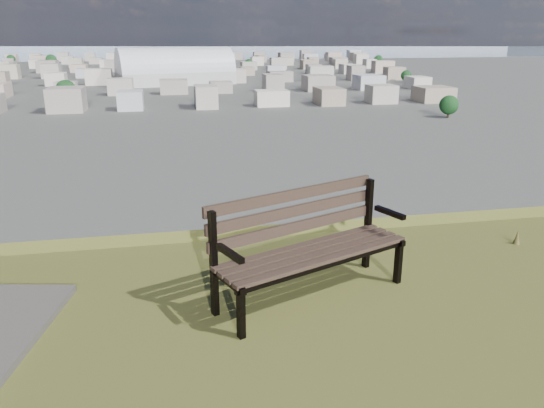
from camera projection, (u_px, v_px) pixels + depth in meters
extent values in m
cube|color=#3C2E23|center=(327.00, 260.00, 4.75)|extent=(1.80, 0.82, 0.04)
cube|color=#3C2E23|center=(318.00, 255.00, 4.85)|extent=(1.80, 0.82, 0.04)
cube|color=#3C2E23|center=(310.00, 251.00, 4.95)|extent=(1.80, 0.82, 0.04)
cube|color=#3C2E23|center=(301.00, 246.00, 5.05)|extent=(1.80, 0.82, 0.04)
cube|color=#3C2E23|center=(296.00, 227.00, 5.06)|extent=(1.78, 0.77, 0.11)
cube|color=#3C2E23|center=(295.00, 211.00, 5.03)|extent=(1.78, 0.77, 0.11)
cube|color=#3C2E23|center=(293.00, 195.00, 5.01)|extent=(1.78, 0.77, 0.11)
cube|color=black|center=(241.00, 312.00, 4.32)|extent=(0.07, 0.08, 0.47)
cube|color=black|center=(214.00, 264.00, 4.60)|extent=(0.07, 0.08, 0.98)
cube|color=black|center=(228.00, 280.00, 4.42)|extent=(0.25, 0.51, 0.05)
cube|color=black|center=(230.00, 253.00, 4.30)|extent=(0.20, 0.37, 0.05)
cube|color=black|center=(398.00, 261.00, 5.28)|extent=(0.07, 0.08, 0.47)
cube|color=black|center=(368.00, 224.00, 5.56)|extent=(0.07, 0.08, 0.98)
cube|color=black|center=(384.00, 236.00, 5.39)|extent=(0.25, 0.51, 0.05)
cube|color=black|center=(390.00, 213.00, 5.26)|extent=(0.20, 0.37, 0.05)
cube|color=black|center=(327.00, 265.00, 4.75)|extent=(1.78, 0.77, 0.04)
cube|color=black|center=(301.00, 250.00, 5.07)|extent=(1.78, 0.77, 0.04)
cone|color=brown|center=(517.00, 237.00, 6.29)|extent=(0.08, 0.08, 0.18)
cube|color=silver|center=(176.00, 78.00, 286.34)|extent=(64.49, 38.51, 6.70)
cylinder|color=white|center=(176.00, 72.00, 285.30)|extent=(64.49, 38.51, 25.45)
cube|color=#A99B91|center=(69.00, 101.00, 189.49)|extent=(11.00, 11.00, 7.00)
cube|color=beige|center=(138.00, 100.00, 193.90)|extent=(11.00, 11.00, 7.00)
cube|color=silver|center=(204.00, 98.00, 198.30)|extent=(11.00, 11.00, 7.00)
cube|color=beige|center=(266.00, 97.00, 202.71)|extent=(11.00, 11.00, 7.00)
cube|color=tan|center=(327.00, 95.00, 207.12)|extent=(11.00, 11.00, 7.00)
cube|color=#BCB4A5|center=(384.00, 94.00, 211.52)|extent=(11.00, 11.00, 7.00)
cube|color=beige|center=(440.00, 93.00, 215.93)|extent=(11.00, 11.00, 7.00)
cube|color=beige|center=(1.00, 89.00, 229.51)|extent=(11.00, 11.00, 7.00)
cube|color=silver|center=(59.00, 88.00, 233.92)|extent=(11.00, 11.00, 7.00)
cube|color=beige|center=(115.00, 87.00, 238.33)|extent=(11.00, 11.00, 7.00)
cube|color=tan|center=(169.00, 86.00, 242.73)|extent=(11.00, 11.00, 7.00)
cube|color=#BCB4A5|center=(222.00, 85.00, 247.14)|extent=(11.00, 11.00, 7.00)
cube|color=beige|center=(272.00, 84.00, 251.55)|extent=(11.00, 11.00, 7.00)
cube|color=silver|center=(321.00, 83.00, 255.95)|extent=(11.00, 11.00, 7.00)
cube|color=#A99B91|center=(368.00, 82.00, 260.36)|extent=(11.00, 11.00, 7.00)
cube|color=beige|center=(413.00, 81.00, 264.76)|extent=(11.00, 11.00, 7.00)
cube|color=tan|center=(3.00, 80.00, 273.94)|extent=(11.00, 11.00, 7.00)
cube|color=#BCB4A5|center=(52.00, 79.00, 278.35)|extent=(11.00, 11.00, 7.00)
cube|color=beige|center=(100.00, 78.00, 282.76)|extent=(11.00, 11.00, 7.00)
cube|color=silver|center=(146.00, 78.00, 287.16)|extent=(11.00, 11.00, 7.00)
cube|color=#A99B91|center=(190.00, 77.00, 291.57)|extent=(11.00, 11.00, 7.00)
cube|color=beige|center=(234.00, 76.00, 295.97)|extent=(11.00, 11.00, 7.00)
cube|color=silver|center=(276.00, 75.00, 300.38)|extent=(11.00, 11.00, 7.00)
cube|color=beige|center=(317.00, 75.00, 304.79)|extent=(11.00, 11.00, 7.00)
cube|color=tan|center=(356.00, 74.00, 309.19)|extent=(11.00, 11.00, 7.00)
cube|color=#BCB4A5|center=(395.00, 74.00, 313.60)|extent=(11.00, 11.00, 7.00)
cube|color=#A99B91|center=(5.00, 73.00, 318.37)|extent=(11.00, 11.00, 7.00)
cube|color=beige|center=(47.00, 72.00, 322.78)|extent=(11.00, 11.00, 7.00)
cube|color=silver|center=(89.00, 72.00, 327.18)|extent=(11.00, 11.00, 7.00)
cube|color=beige|center=(129.00, 71.00, 331.59)|extent=(11.00, 11.00, 7.00)
cube|color=tan|center=(167.00, 71.00, 336.00)|extent=(11.00, 11.00, 7.00)
cube|color=#BCB4A5|center=(205.00, 70.00, 340.40)|extent=(11.00, 11.00, 7.00)
cube|color=beige|center=(242.00, 70.00, 344.81)|extent=(11.00, 11.00, 7.00)
cube|color=silver|center=(278.00, 69.00, 349.22)|extent=(11.00, 11.00, 7.00)
cube|color=#A99B91|center=(314.00, 69.00, 353.62)|extent=(11.00, 11.00, 7.00)
cube|color=beige|center=(348.00, 68.00, 358.03)|extent=(11.00, 11.00, 7.00)
cube|color=silver|center=(381.00, 68.00, 362.43)|extent=(11.00, 11.00, 7.00)
cube|color=#BCB4A5|center=(7.00, 68.00, 362.80)|extent=(11.00, 11.00, 7.00)
cube|color=beige|center=(44.00, 67.00, 367.21)|extent=(11.00, 11.00, 7.00)
cube|color=silver|center=(80.00, 67.00, 371.61)|extent=(11.00, 11.00, 7.00)
cube|color=#A99B91|center=(115.00, 67.00, 376.02)|extent=(11.00, 11.00, 7.00)
cube|color=beige|center=(150.00, 66.00, 380.43)|extent=(11.00, 11.00, 7.00)
cube|color=silver|center=(184.00, 66.00, 384.83)|extent=(11.00, 11.00, 7.00)
cube|color=beige|center=(217.00, 65.00, 389.24)|extent=(11.00, 11.00, 7.00)
cube|color=tan|center=(249.00, 65.00, 393.64)|extent=(11.00, 11.00, 7.00)
cube|color=#BCB4A5|center=(280.00, 65.00, 398.05)|extent=(11.00, 11.00, 7.00)
cube|color=beige|center=(311.00, 64.00, 402.46)|extent=(11.00, 11.00, 7.00)
cube|color=silver|center=(341.00, 64.00, 406.86)|extent=(11.00, 11.00, 7.00)
cube|color=#A99B91|center=(371.00, 64.00, 411.27)|extent=(11.00, 11.00, 7.00)
cube|color=beige|center=(8.00, 64.00, 407.23)|extent=(11.00, 11.00, 7.00)
cube|color=tan|center=(41.00, 63.00, 411.64)|extent=(11.00, 11.00, 7.00)
cube|color=#BCB4A5|center=(73.00, 63.00, 416.04)|extent=(11.00, 11.00, 7.00)
cube|color=beige|center=(105.00, 63.00, 420.45)|extent=(11.00, 11.00, 7.00)
cube|color=silver|center=(136.00, 62.00, 424.85)|extent=(11.00, 11.00, 7.00)
cube|color=#A99B91|center=(166.00, 62.00, 429.26)|extent=(11.00, 11.00, 7.00)
cube|color=beige|center=(196.00, 62.00, 433.67)|extent=(11.00, 11.00, 7.00)
cube|color=silver|center=(225.00, 62.00, 438.07)|extent=(11.00, 11.00, 7.00)
cube|color=beige|center=(254.00, 61.00, 442.48)|extent=(11.00, 11.00, 7.00)
cube|color=tan|center=(282.00, 61.00, 446.88)|extent=(11.00, 11.00, 7.00)
cube|color=#BCB4A5|center=(310.00, 61.00, 451.29)|extent=(11.00, 11.00, 7.00)
cube|color=beige|center=(336.00, 60.00, 455.70)|extent=(11.00, 11.00, 7.00)
cube|color=silver|center=(363.00, 60.00, 460.10)|extent=(11.00, 11.00, 7.00)
cube|color=silver|center=(9.00, 61.00, 451.66)|extent=(11.00, 11.00, 7.00)
cube|color=beige|center=(38.00, 60.00, 456.06)|extent=(11.00, 11.00, 7.00)
cube|color=tan|center=(68.00, 60.00, 460.47)|extent=(11.00, 11.00, 7.00)
cube|color=#BCB4A5|center=(96.00, 60.00, 464.88)|extent=(11.00, 11.00, 7.00)
cube|color=beige|center=(125.00, 60.00, 469.28)|extent=(11.00, 11.00, 7.00)
cube|color=silver|center=(152.00, 59.00, 473.69)|extent=(11.00, 11.00, 7.00)
cube|color=#A99B91|center=(179.00, 59.00, 478.10)|extent=(11.00, 11.00, 7.00)
cube|color=beige|center=(206.00, 59.00, 482.50)|extent=(11.00, 11.00, 7.00)
cube|color=silver|center=(232.00, 58.00, 486.91)|extent=(11.00, 11.00, 7.00)
cube|color=beige|center=(258.00, 58.00, 491.31)|extent=(11.00, 11.00, 7.00)
cube|color=tan|center=(283.00, 58.00, 495.72)|extent=(11.00, 11.00, 7.00)
cube|color=#BCB4A5|center=(308.00, 58.00, 500.13)|extent=(11.00, 11.00, 7.00)
cube|color=beige|center=(332.00, 58.00, 504.53)|extent=(11.00, 11.00, 7.00)
cube|color=silver|center=(356.00, 57.00, 508.94)|extent=(11.00, 11.00, 7.00)
cube|color=silver|center=(9.00, 58.00, 496.09)|extent=(11.00, 11.00, 7.00)
cube|color=beige|center=(37.00, 58.00, 500.49)|extent=(11.00, 11.00, 7.00)
cube|color=tan|center=(63.00, 58.00, 504.90)|extent=(11.00, 11.00, 7.00)
cube|color=#BCB4A5|center=(90.00, 57.00, 509.31)|extent=(11.00, 11.00, 7.00)
cube|color=beige|center=(115.00, 57.00, 513.71)|extent=(11.00, 11.00, 7.00)
cube|color=silver|center=(141.00, 57.00, 518.12)|extent=(11.00, 11.00, 7.00)
cube|color=#A99B91|center=(166.00, 57.00, 522.52)|extent=(11.00, 11.00, 7.00)
cube|color=beige|center=(190.00, 56.00, 526.93)|extent=(11.00, 11.00, 7.00)
cube|color=silver|center=(214.00, 56.00, 531.34)|extent=(11.00, 11.00, 7.00)
cube|color=beige|center=(238.00, 56.00, 535.74)|extent=(11.00, 11.00, 7.00)
cube|color=tan|center=(261.00, 56.00, 540.15)|extent=(11.00, 11.00, 7.00)
cube|color=#BCB4A5|center=(284.00, 56.00, 544.55)|extent=(11.00, 11.00, 7.00)
cube|color=beige|center=(307.00, 55.00, 548.96)|extent=(11.00, 11.00, 7.00)
cube|color=silver|center=(329.00, 55.00, 553.37)|extent=(11.00, 11.00, 7.00)
cube|color=#A99B91|center=(351.00, 55.00, 557.77)|extent=(11.00, 11.00, 7.00)
cylinder|color=#322719|center=(448.00, 114.00, 176.08)|extent=(0.80, 0.80, 2.10)
sphere|color=#133718|center=(449.00, 105.00, 175.10)|extent=(6.30, 6.30, 6.30)
cylinder|color=#322719|center=(67.00, 101.00, 208.08)|extent=(0.80, 0.80, 2.70)
sphere|color=#133718|center=(66.00, 90.00, 206.82)|extent=(8.10, 8.10, 8.10)
cylinder|color=#322719|center=(406.00, 81.00, 295.36)|extent=(0.80, 0.80, 1.95)
sphere|color=#133718|center=(406.00, 76.00, 294.45)|extent=(5.85, 5.85, 5.85)
cylinder|color=#322719|center=(249.00, 68.00, 394.38)|extent=(0.80, 0.80, 2.25)
sphere|color=#133718|center=(249.00, 64.00, 393.33)|extent=(6.75, 6.75, 6.75)
cylinder|color=#322719|center=(52.00, 65.00, 422.71)|extent=(0.80, 0.80, 2.85)
sphere|color=#133718|center=(51.00, 60.00, 421.38)|extent=(8.55, 8.55, 8.55)
cylinder|color=#322719|center=(12.00, 63.00, 452.74)|extent=(0.80, 0.80, 2.40)
sphere|color=#133718|center=(11.00, 59.00, 451.62)|extent=(7.20, 7.20, 7.20)
cylinder|color=#322719|center=(241.00, 80.00, 297.47)|extent=(0.80, 0.80, 2.10)
sphere|color=#133718|center=(241.00, 75.00, 296.49)|extent=(6.30, 6.30, 6.30)
cylinder|color=#322719|center=(378.00, 65.00, 433.18)|extent=(0.80, 0.80, 2.55)
sphere|color=#133718|center=(378.00, 60.00, 431.99)|extent=(7.65, 7.65, 7.65)
cube|color=gray|center=(165.00, 49.00, 850.03)|extent=(2400.00, 700.00, 0.12)
cube|color=#A1AEC8|center=(224.00, 33.00, 1327.57)|extent=(700.00, 220.00, 45.00)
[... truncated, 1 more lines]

